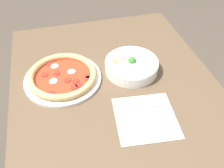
{
  "coord_description": "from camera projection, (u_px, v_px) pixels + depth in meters",
  "views": [
    {
      "loc": [
        0.64,
        -0.18,
        1.4
      ],
      "look_at": [
        -0.01,
        -0.02,
        0.76
      ],
      "focal_mm": 40.0,
      "sensor_mm": 36.0,
      "label": 1
    }
  ],
  "objects": [
    {
      "name": "bowl",
      "position": [
        131.0,
        65.0,
        0.99
      ],
      "size": [
        0.21,
        0.21,
        0.07
      ],
      "color": "white",
      "rests_on": "dining_table"
    },
    {
      "name": "fork",
      "position": [
        142.0,
        110.0,
        0.85
      ],
      "size": [
        0.02,
        0.2,
        0.0
      ],
      "rotation": [
        0.0,
        0.0,
        1.64
      ],
      "color": "silver",
      "rests_on": "napkin"
    },
    {
      "name": "knife",
      "position": [
        146.0,
        123.0,
        0.81
      ],
      "size": [
        0.02,
        0.19,
        0.01
      ],
      "rotation": [
        0.0,
        0.0,
        1.64
      ],
      "color": "silver",
      "rests_on": "napkin"
    },
    {
      "name": "pizza",
      "position": [
        63.0,
        76.0,
        0.96
      ],
      "size": [
        0.3,
        0.3,
        0.04
      ],
      "color": "white",
      "rests_on": "dining_table"
    },
    {
      "name": "dining_table",
      "position": [
        117.0,
        111.0,
        1.02
      ],
      "size": [
        1.03,
        0.78,
        0.74
      ],
      "color": "brown",
      "rests_on": "ground_plane"
    },
    {
      "name": "napkin",
      "position": [
        146.0,
        118.0,
        0.83
      ],
      "size": [
        0.22,
        0.22,
        0.0
      ],
      "color": "white",
      "rests_on": "dining_table"
    }
  ]
}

